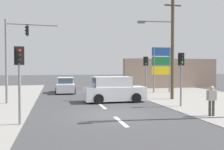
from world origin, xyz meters
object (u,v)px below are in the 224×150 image
object	(u,v)px
utility_pole_midground_right	(171,41)
suv_oncoming_near	(114,90)
pedestal_signal_far_median	(146,69)
sedan_receding_far	(66,86)
hatchback_crossing_left	(119,87)
pedestal_signal_right_kerb	(181,70)
shopping_plaza_sign	(162,63)
pedestrian_at_kerb	(212,99)
traffic_signal_mast	(14,50)
pedestal_signal_left_kerb	(19,72)

from	to	relation	value
utility_pole_midground_right	suv_oncoming_near	world-z (taller)	utility_pole_midground_right
utility_pole_midground_right	pedestal_signal_far_median	size ratio (longest dim) A/B	2.43
sedan_receding_far	hatchback_crossing_left	bearing A→B (deg)	-29.77
pedestal_signal_far_median	sedan_receding_far	xyz separation A→B (m)	(-7.13, 3.86, -1.71)
suv_oncoming_near	pedestal_signal_right_kerb	bearing A→B (deg)	-39.42
shopping_plaza_sign	pedestrian_at_kerb	world-z (taller)	shopping_plaza_sign
shopping_plaza_sign	hatchback_crossing_left	bearing A→B (deg)	-169.49
pedestal_signal_far_median	suv_oncoming_near	size ratio (longest dim) A/B	0.78
shopping_plaza_sign	suv_oncoming_near	distance (m)	8.79
traffic_signal_mast	pedestal_signal_left_kerb	size ratio (longest dim) A/B	1.69
pedestal_signal_right_kerb	shopping_plaza_sign	size ratio (longest dim) A/B	0.77
pedestrian_at_kerb	shopping_plaza_sign	bearing A→B (deg)	78.73
suv_oncoming_near	pedestal_signal_far_median	bearing A→B (deg)	44.46
pedestal_signal_left_kerb	shopping_plaza_sign	size ratio (longest dim) A/B	0.77
pedestrian_at_kerb	utility_pole_midground_right	bearing A→B (deg)	82.04
utility_pole_midground_right	suv_oncoming_near	xyz separation A→B (m)	(-4.83, -0.57, -3.80)
suv_oncoming_near	pedestrian_at_kerb	size ratio (longest dim) A/B	2.81
pedestal_signal_far_median	sedan_receding_far	size ratio (longest dim) A/B	0.83
pedestal_signal_left_kerb	hatchback_crossing_left	xyz separation A→B (m)	(7.48, 11.54, -1.71)
traffic_signal_mast	shopping_plaza_sign	distance (m)	14.35
sedan_receding_far	shopping_plaza_sign	bearing A→B (deg)	-11.27
utility_pole_midground_right	hatchback_crossing_left	xyz separation A→B (m)	(-3.23, 4.32, -3.98)
pedestal_signal_left_kerb	pedestal_signal_far_median	distance (m)	14.30
traffic_signal_mast	hatchback_crossing_left	world-z (taller)	traffic_signal_mast
pedestal_signal_far_median	hatchback_crossing_left	bearing A→B (deg)	154.55
pedestal_signal_right_kerb	hatchback_crossing_left	size ratio (longest dim) A/B	0.97
hatchback_crossing_left	traffic_signal_mast	bearing A→B (deg)	-154.85
pedestrian_at_kerb	suv_oncoming_near	bearing A→B (deg)	119.82
sedan_receding_far	hatchback_crossing_left	size ratio (longest dim) A/B	1.18
pedestal_signal_left_kerb	pedestrian_at_kerb	world-z (taller)	pedestal_signal_left_kerb
pedestal_signal_right_kerb	pedestrian_at_kerb	xyz separation A→B (m)	(-0.02, -3.51, -1.49)
utility_pole_midground_right	pedestal_signal_right_kerb	bearing A→B (deg)	-104.82
pedestal_signal_far_median	sedan_receding_far	bearing A→B (deg)	151.58
pedestrian_at_kerb	sedan_receding_far	bearing A→B (deg)	116.26
pedestal_signal_far_median	suv_oncoming_near	distance (m)	5.65
pedestal_signal_far_median	shopping_plaza_sign	bearing A→B (deg)	38.96
traffic_signal_mast	pedestal_signal_left_kerb	bearing A→B (deg)	-80.41
utility_pole_midground_right	pedestrian_at_kerb	size ratio (longest dim) A/B	5.31
traffic_signal_mast	shopping_plaza_sign	bearing A→B (deg)	20.32
utility_pole_midground_right	pedestal_signal_right_kerb	world-z (taller)	utility_pole_midground_right
suv_oncoming_near	hatchback_crossing_left	world-z (taller)	suv_oncoming_near
pedestal_signal_right_kerb	pedestal_signal_far_median	xyz separation A→B (m)	(0.04, 6.97, 0.00)
pedestal_signal_right_kerb	suv_oncoming_near	size ratio (longest dim) A/B	0.78
pedestal_signal_left_kerb	suv_oncoming_near	world-z (taller)	pedestal_signal_left_kerb
pedestal_signal_left_kerb	hatchback_crossing_left	world-z (taller)	pedestal_signal_left_kerb
utility_pole_midground_right	traffic_signal_mast	bearing A→B (deg)	178.94
shopping_plaza_sign	sedan_receding_far	bearing A→B (deg)	168.73
traffic_signal_mast	pedestal_signal_left_kerb	distance (m)	7.67
traffic_signal_mast	shopping_plaza_sign	size ratio (longest dim) A/B	1.30
pedestal_signal_right_kerb	sedan_receding_far	world-z (taller)	pedestal_signal_right_kerb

